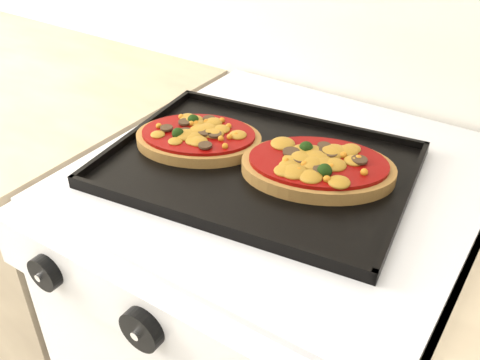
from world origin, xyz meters
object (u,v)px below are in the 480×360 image
Objects in this scene: baking_tray at (258,164)px; pizza_left at (198,137)px; stove at (275,356)px; pizza_right at (318,165)px.

baking_tray is 2.21× the size of pizza_left.
baking_tray is (-0.03, -0.03, 0.47)m from stove.
stove is 3.94× the size of pizza_right.
pizza_left reaches higher than baking_tray.
stove is 4.39× the size of pizza_left.
stove is 1.99× the size of baking_tray.
stove is at bearing 179.82° from pizza_right.
baking_tray is 0.12m from pizza_left.
baking_tray is at bearing -141.69° from stove.
pizza_right is at bearing -0.18° from stove.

